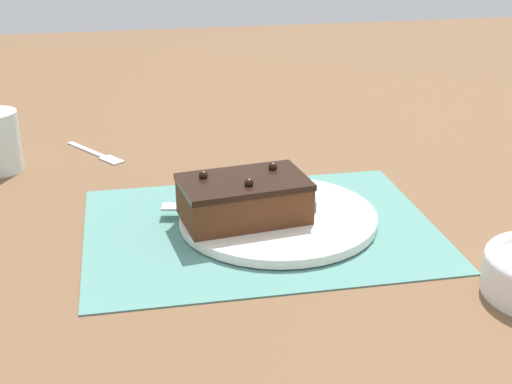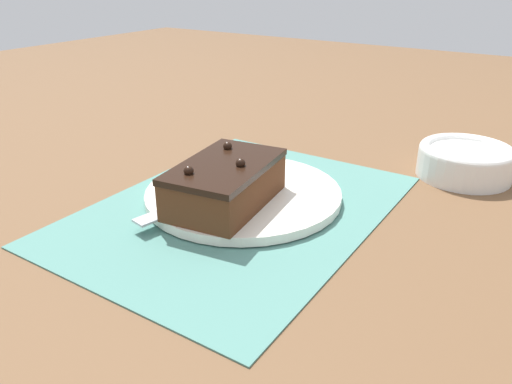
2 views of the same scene
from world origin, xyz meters
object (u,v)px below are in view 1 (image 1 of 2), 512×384
(cake_plate, at_px, (278,217))
(serving_knife, at_px, (265,205))
(chocolate_cake, at_px, (244,198))
(dessert_fork, at_px, (98,154))

(cake_plate, distance_m, serving_knife, 0.03)
(cake_plate, height_order, serving_knife, serving_knife)
(cake_plate, bearing_deg, chocolate_cake, -173.87)
(cake_plate, relative_size, chocolate_cake, 1.51)
(cake_plate, relative_size, serving_knife, 1.26)
(cake_plate, distance_m, chocolate_cake, 0.06)
(serving_knife, distance_m, dessert_fork, 0.38)
(chocolate_cake, distance_m, dessert_fork, 0.38)
(serving_knife, bearing_deg, cake_plate, -131.31)
(cake_plate, bearing_deg, dessert_fork, 126.78)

